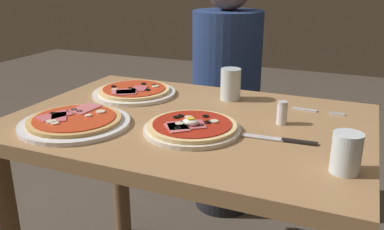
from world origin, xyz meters
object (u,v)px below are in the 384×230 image
water_glass_far (231,86)px  knife (284,140)px  pizza_across_left (134,92)px  fork (314,111)px  water_glass_near (346,155)px  pizza_foreground (192,127)px  diner_person (226,100)px  salt_shaker (282,113)px  pizza_across_right (75,122)px  dining_table (189,159)px

water_glass_far → knife: size_ratio=0.54×
pizza_across_left → fork: (0.61, 0.06, -0.01)m
water_glass_near → knife: 0.20m
pizza_foreground → diner_person: diner_person is taller
salt_shaker → diner_person: (-0.39, 0.68, -0.20)m
pizza_across_right → knife: size_ratio=1.59×
fork → diner_person: diner_person is taller
dining_table → water_glass_near: size_ratio=11.49×
salt_shaker → pizza_across_right: bearing=-155.6°
pizza_foreground → salt_shaker: 0.26m
pizza_foreground → salt_shaker: size_ratio=3.97×
water_glass_near → fork: bearing=106.4°
pizza_foreground → pizza_across_left: pizza_foreground is taller
dining_table → pizza_foreground: 0.18m
water_glass_far → knife: water_glass_far is taller
water_glass_near → diner_person: bearing=122.0°
dining_table → pizza_across_left: pizza_across_left is taller
pizza_across_left → pizza_across_right: 0.33m
pizza_across_left → salt_shaker: size_ratio=4.34×
diner_person → salt_shaker: bearing=120.0°
pizza_across_left → knife: size_ratio=1.49×
pizza_across_right → salt_shaker: 0.59m
fork → water_glass_near: bearing=-73.6°
fork → knife: (-0.04, -0.27, 0.00)m
pizza_foreground → water_glass_near: size_ratio=2.94×
dining_table → knife: 0.33m
knife → diner_person: diner_person is taller
pizza_across_left → diner_person: diner_person is taller
pizza_foreground → fork: 0.42m
pizza_across_right → pizza_across_left: bearing=90.6°
pizza_across_right → diner_person: bearing=81.1°
dining_table → water_glass_far: water_glass_far is taller
pizza_across_right → knife: (0.57, 0.12, -0.01)m
fork → diner_person: (-0.46, 0.53, -0.17)m
pizza_across_right → water_glass_far: water_glass_far is taller
diner_person → dining_table: bearing=99.9°
water_glass_near → fork: (-0.12, 0.40, -0.04)m
pizza_across_left → pizza_across_right: same height
fork → water_glass_far: bearing=175.3°
pizza_across_left → knife: pizza_across_left is taller
dining_table → pizza_across_left: bearing=151.1°
pizza_across_left → fork: bearing=5.4°
dining_table → salt_shaker: bearing=13.4°
pizza_across_right → water_glass_far: (0.33, 0.41, 0.03)m
dining_table → pizza_across_left: size_ratio=3.58×
dining_table → pizza_foreground: pizza_foreground is taller
water_glass_near → pizza_across_right: bearing=179.7°
water_glass_far → diner_person: size_ratio=0.09×
knife → water_glass_near: bearing=-38.4°
water_glass_far → fork: size_ratio=0.68×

